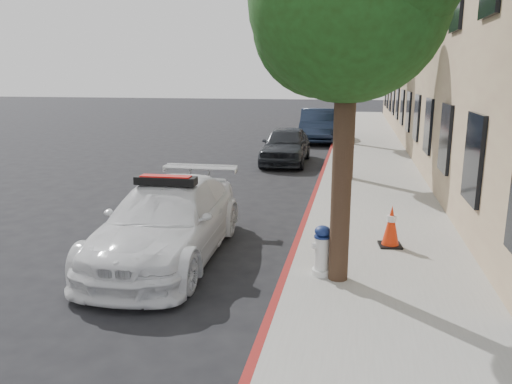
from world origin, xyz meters
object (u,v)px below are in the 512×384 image
at_px(police_car, 168,221).
at_px(parked_car_mid, 286,145).
at_px(fire_hydrant, 322,251).
at_px(traffic_cone, 391,226).
at_px(parked_car_far, 318,125).

height_order(police_car, parked_car_mid, police_car).
bearing_deg(police_car, fire_hydrant, -14.66).
bearing_deg(parked_car_mid, traffic_cone, -71.51).
distance_m(police_car, fire_hydrant, 2.90).
bearing_deg(police_car, parked_car_mid, 84.40).
distance_m(parked_car_far, fire_hydrant, 17.81).
height_order(police_car, traffic_cone, police_car).
xyz_separation_m(police_car, traffic_cone, (3.98, 0.98, -0.15)).
relative_size(police_car, traffic_cone, 6.14).
bearing_deg(parked_car_mid, fire_hydrant, -79.87).
bearing_deg(parked_car_mid, police_car, -94.66).
xyz_separation_m(parked_car_mid, fire_hydrant, (2.12, -11.00, -0.14)).
distance_m(police_car, parked_car_mid, 10.38).
distance_m(police_car, traffic_cone, 4.10).
xyz_separation_m(parked_car_far, traffic_cone, (2.60, -16.12, -0.27)).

